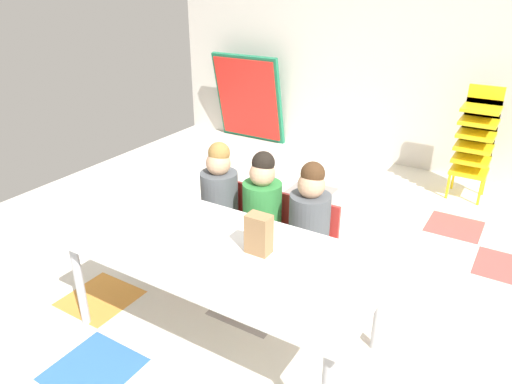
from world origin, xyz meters
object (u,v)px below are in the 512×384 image
object	(u,v)px
craft_table	(223,255)
paper_plate_near_edge	(166,233)
donut_powdered_on_plate	(166,230)
paper_plate_center_table	(170,254)
folded_activity_table	(248,99)
seated_child_near_camera	(220,193)
paper_bag_brown	(259,234)
seated_child_middle_seat	(263,204)
seated_child_far_right	(310,217)
kid_chair_yellow_stack	(476,138)

from	to	relation	value
craft_table	paper_plate_near_edge	world-z (taller)	paper_plate_near_edge
donut_powdered_on_plate	paper_plate_center_table	bearing A→B (deg)	-43.34
folded_activity_table	donut_powdered_on_plate	world-z (taller)	folded_activity_table
seated_child_near_camera	paper_bag_brown	xyz separation A→B (m)	(0.67, -0.58, 0.15)
seated_child_middle_seat	paper_bag_brown	xyz separation A→B (m)	(0.32, -0.58, 0.15)
seated_child_middle_seat	donut_powdered_on_plate	size ratio (longest dim) A/B	9.28
seated_child_near_camera	seated_child_far_right	distance (m)	0.69
folded_activity_table	paper_bag_brown	xyz separation A→B (m)	(2.00, -3.06, 0.17)
craft_table	seated_child_middle_seat	world-z (taller)	seated_child_middle_seat
folded_activity_table	seated_child_far_right	bearing A→B (deg)	-50.64
donut_powdered_on_plate	seated_child_far_right	bearing A→B (deg)	49.74
paper_plate_center_table	kid_chair_yellow_stack	bearing A→B (deg)	70.69
kid_chair_yellow_stack	paper_plate_center_table	size ratio (longest dim) A/B	5.78
paper_bag_brown	paper_plate_center_table	distance (m)	0.48
craft_table	paper_plate_center_table	world-z (taller)	paper_plate_center_table
folded_activity_table	paper_plate_near_edge	bearing A→B (deg)	-65.38
kid_chair_yellow_stack	paper_bag_brown	world-z (taller)	kid_chair_yellow_stack
craft_table	folded_activity_table	bearing A→B (deg)	120.15
donut_powdered_on_plate	seated_child_middle_seat	bearing A→B (deg)	71.15
craft_table	paper_plate_near_edge	distance (m)	0.37
craft_table	seated_child_near_camera	distance (m)	0.80
folded_activity_table	donut_powdered_on_plate	size ratio (longest dim) A/B	10.99
paper_bag_brown	donut_powdered_on_plate	world-z (taller)	paper_bag_brown
paper_bag_brown	donut_powdered_on_plate	bearing A→B (deg)	-168.97
seated_child_far_right	paper_plate_center_table	bearing A→B (deg)	-116.26
paper_bag_brown	folded_activity_table	bearing A→B (deg)	123.25
kid_chair_yellow_stack	paper_plate_near_edge	bearing A→B (deg)	-113.14
craft_table	paper_plate_near_edge	bearing A→B (deg)	-173.73
seated_child_middle_seat	paper_plate_center_table	distance (m)	0.85
seated_child_far_right	paper_plate_near_edge	size ratio (longest dim) A/B	5.10
seated_child_far_right	folded_activity_table	world-z (taller)	folded_activity_table
seated_child_far_right	kid_chair_yellow_stack	distance (m)	2.26
seated_child_middle_seat	kid_chair_yellow_stack	size ratio (longest dim) A/B	0.88
craft_table	seated_child_far_right	size ratio (longest dim) A/B	1.89
kid_chair_yellow_stack	donut_powdered_on_plate	world-z (taller)	kid_chair_yellow_stack
seated_child_middle_seat	donut_powdered_on_plate	xyz separation A→B (m)	(-0.23, -0.69, 0.06)
seated_child_near_camera	seated_child_middle_seat	world-z (taller)	same
kid_chair_yellow_stack	paper_plate_center_table	world-z (taller)	kid_chair_yellow_stack
seated_child_far_right	seated_child_middle_seat	bearing A→B (deg)	-180.00
donut_powdered_on_plate	paper_plate_near_edge	bearing A→B (deg)	0.00
craft_table	seated_child_near_camera	xyz separation A→B (m)	(-0.48, 0.65, 0.00)
seated_child_middle_seat	seated_child_near_camera	bearing A→B (deg)	180.00
folded_activity_table	seated_child_near_camera	bearing A→B (deg)	-61.64
seated_child_near_camera	kid_chair_yellow_stack	distance (m)	2.55
kid_chair_yellow_stack	folded_activity_table	bearing A→B (deg)	173.48
craft_table	paper_plate_near_edge	size ratio (longest dim) A/B	9.65
craft_table	folded_activity_table	xyz separation A→B (m)	(-1.81, 3.12, -0.01)
craft_table	seated_child_middle_seat	distance (m)	0.66
seated_child_middle_seat	paper_bag_brown	size ratio (longest dim) A/B	4.17
seated_child_middle_seat	paper_bag_brown	world-z (taller)	seated_child_middle_seat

